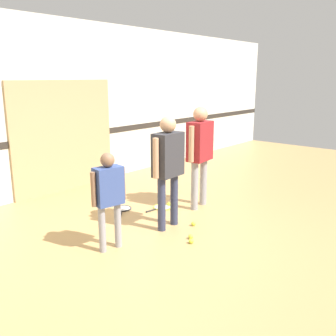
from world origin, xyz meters
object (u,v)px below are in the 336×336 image
at_px(tennis_ball_by_spare_racket, 169,204).
at_px(racket_second_spare, 123,209).
at_px(person_instructor, 168,160).
at_px(tennis_ball_stray_left, 193,224).
at_px(person_student_right, 200,146).
at_px(tennis_ball_near_instructor, 191,237).
at_px(racket_spare_on_floor, 162,207).
at_px(person_student_left, 109,191).
at_px(tennis_ball_stray_right, 191,241).

bearing_deg(tennis_ball_by_spare_racket, racket_second_spare, 142.93).
distance_m(person_instructor, tennis_ball_stray_left, 1.04).
xyz_separation_m(racket_second_spare, tennis_ball_stray_left, (0.20, -1.32, 0.02)).
distance_m(person_student_right, racket_second_spare, 1.65).
xyz_separation_m(person_student_right, tennis_ball_near_instructor, (-1.13, -0.69, -1.01)).
bearing_deg(racket_second_spare, person_student_right, 95.55).
bearing_deg(person_student_right, tennis_ball_by_spare_racket, -60.30).
relative_size(person_instructor, racket_spare_on_floor, 3.04).
distance_m(racket_spare_on_floor, tennis_ball_near_instructor, 1.31).
distance_m(person_student_left, racket_second_spare, 1.66).
xyz_separation_m(tennis_ball_near_instructor, tennis_ball_stray_right, (-0.11, -0.09, 0.00)).
distance_m(tennis_ball_near_instructor, tennis_ball_stray_right, 0.14).
bearing_deg(person_student_right, tennis_ball_stray_right, 24.97).
height_order(tennis_ball_near_instructor, tennis_ball_stray_left, same).
relative_size(racket_spare_on_floor, tennis_ball_stray_right, 8.09).
distance_m(tennis_ball_by_spare_racket, tennis_ball_stray_left, 0.95).
relative_size(racket_spare_on_floor, tennis_ball_stray_left, 8.09).
height_order(racket_second_spare, tennis_ball_near_instructor, tennis_ball_near_instructor).
xyz_separation_m(person_student_left, tennis_ball_stray_right, (0.80, -0.69, -0.74)).
bearing_deg(racket_spare_on_floor, tennis_ball_stray_right, 63.77).
bearing_deg(tennis_ball_stray_right, racket_spare_on_floor, 57.08).
bearing_deg(racket_spare_on_floor, person_student_left, 25.14).
bearing_deg(tennis_ball_stray_left, person_student_left, 165.00).
bearing_deg(person_student_right, racket_second_spare, -50.47).
bearing_deg(tennis_ball_near_instructor, racket_second_spare, 82.97).
xyz_separation_m(racket_second_spare, tennis_ball_stray_right, (-0.30, -1.66, 0.02)).
height_order(racket_spare_on_floor, tennis_ball_stray_right, tennis_ball_stray_right).
bearing_deg(racket_second_spare, racket_spare_on_floor, 96.23).
xyz_separation_m(person_student_left, tennis_ball_by_spare_racket, (1.73, 0.49, -0.74)).
height_order(racket_spare_on_floor, racket_second_spare, same).
bearing_deg(tennis_ball_stray_right, racket_second_spare, 79.62).
xyz_separation_m(person_student_right, racket_second_spare, (-0.93, 0.88, -1.03)).
relative_size(racket_second_spare, tennis_ball_near_instructor, 7.49).
distance_m(racket_second_spare, tennis_ball_by_spare_racket, 0.79).
distance_m(racket_spare_on_floor, tennis_ball_by_spare_racket, 0.16).
bearing_deg(tennis_ball_stray_right, person_instructor, 69.18).
height_order(person_student_right, racket_second_spare, person_student_right).
height_order(tennis_ball_by_spare_racket, tennis_ball_stray_left, same).
relative_size(tennis_ball_near_instructor, tennis_ball_stray_right, 1.00).
height_order(person_student_left, tennis_ball_near_instructor, person_student_left).
relative_size(person_student_left, person_student_right, 0.75).
height_order(person_instructor, tennis_ball_near_instructor, person_instructor).
distance_m(person_instructor, tennis_ball_near_instructor, 1.10).
relative_size(person_student_right, tennis_ball_by_spare_racket, 25.49).
height_order(tennis_ball_stray_left, tennis_ball_stray_right, same).
height_order(person_instructor, person_student_right, person_student_right).
xyz_separation_m(person_instructor, person_student_right, (1.01, 0.18, 0.04)).
distance_m(person_instructor, person_student_left, 1.05).
relative_size(tennis_ball_near_instructor, tennis_ball_by_spare_racket, 1.00).
height_order(tennis_ball_near_instructor, tennis_ball_stray_right, same).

